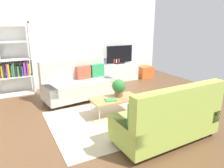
% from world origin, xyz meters
% --- Properties ---
extents(ground_plane, '(7.68, 7.68, 0.00)m').
position_xyz_m(ground_plane, '(0.00, 0.00, 0.00)').
color(ground_plane, brown).
extents(wall_far, '(6.40, 0.12, 2.90)m').
position_xyz_m(wall_far, '(0.00, 2.80, 1.45)').
color(wall_far, white).
rests_on(wall_far, ground_plane).
extents(area_rug, '(2.90, 2.20, 0.01)m').
position_xyz_m(area_rug, '(-0.11, -0.34, 0.01)').
color(area_rug, beige).
rests_on(area_rug, ground_plane).
extents(couch_beige, '(1.99, 1.08, 1.10)m').
position_xyz_m(couch_beige, '(-0.45, 1.28, 0.45)').
color(couch_beige, '#B2ADA3').
rests_on(couch_beige, ground_plane).
extents(couch_green, '(1.93, 0.91, 1.10)m').
position_xyz_m(couch_green, '(0.22, -1.56, 0.45)').
color(couch_green, '#A3BC4C').
rests_on(couch_green, ground_plane).
extents(coffee_table, '(1.10, 0.56, 0.42)m').
position_xyz_m(coffee_table, '(-0.06, -0.14, 0.39)').
color(coffee_table, '#B7844C').
rests_on(coffee_table, ground_plane).
extents(tv_console, '(1.40, 0.44, 0.64)m').
position_xyz_m(tv_console, '(1.49, 2.46, 0.32)').
color(tv_console, silver).
rests_on(tv_console, ground_plane).
extents(tv, '(1.00, 0.20, 0.64)m').
position_xyz_m(tv, '(1.49, 2.44, 0.95)').
color(tv, black).
rests_on(tv, tv_console).
extents(bookshelf, '(1.10, 0.36, 2.10)m').
position_xyz_m(bookshelf, '(-2.02, 2.48, 0.97)').
color(bookshelf, white).
rests_on(bookshelf, ground_plane).
extents(storage_trunk, '(0.52, 0.40, 0.44)m').
position_xyz_m(storage_trunk, '(2.59, 2.36, 0.22)').
color(storage_trunk, orange).
rests_on(storage_trunk, ground_plane).
extents(potted_plant, '(0.31, 0.31, 0.41)m').
position_xyz_m(potted_plant, '(0.06, -0.08, 0.65)').
color(potted_plant, brown).
rests_on(potted_plant, coffee_table).
extents(table_book_0, '(0.27, 0.23, 0.03)m').
position_xyz_m(table_book_0, '(-0.22, -0.23, 0.43)').
color(table_book_0, '#3F8C4C').
rests_on(table_book_0, coffee_table).
extents(vase_0, '(0.09, 0.09, 0.13)m').
position_xyz_m(vase_0, '(0.91, 2.51, 0.70)').
color(vase_0, '#4C72B2').
rests_on(vase_0, tv_console).
extents(vase_1, '(0.13, 0.13, 0.19)m').
position_xyz_m(vase_1, '(1.07, 2.51, 0.73)').
color(vase_1, silver).
rests_on(vase_1, tv_console).
extents(bottle_0, '(0.04, 0.04, 0.18)m').
position_xyz_m(bottle_0, '(1.26, 2.42, 0.73)').
color(bottle_0, red).
rests_on(bottle_0, tv_console).
extents(bottle_1, '(0.05, 0.05, 0.17)m').
position_xyz_m(bottle_1, '(1.35, 2.42, 0.73)').
color(bottle_1, silver).
rests_on(bottle_1, tv_console).
extents(bottle_2, '(0.06, 0.06, 0.18)m').
position_xyz_m(bottle_2, '(1.45, 2.42, 0.73)').
color(bottle_2, red).
rests_on(bottle_2, tv_console).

